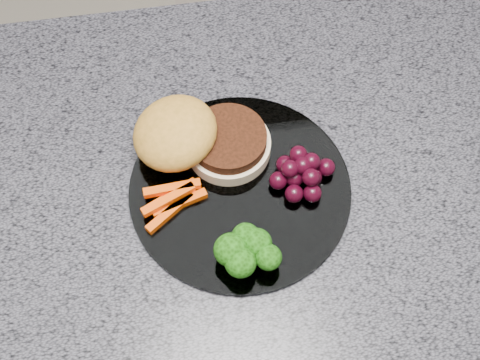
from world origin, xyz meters
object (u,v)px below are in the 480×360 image
(grape_bunch, at_px, (302,173))
(island_cabinet, at_px, (221,314))
(plate, at_px, (240,189))
(burger, at_px, (194,139))

(grape_bunch, bearing_deg, island_cabinet, -179.90)
(island_cabinet, height_order, plate, plate)
(plate, distance_m, grape_bunch, 0.07)
(island_cabinet, relative_size, plate, 4.62)
(plate, distance_m, burger, 0.08)
(plate, height_order, burger, burger)
(plate, xyz_separation_m, grape_bunch, (0.07, 0.00, 0.02))
(grape_bunch, bearing_deg, plate, -179.51)
(plate, bearing_deg, burger, 126.67)
(burger, distance_m, grape_bunch, 0.13)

